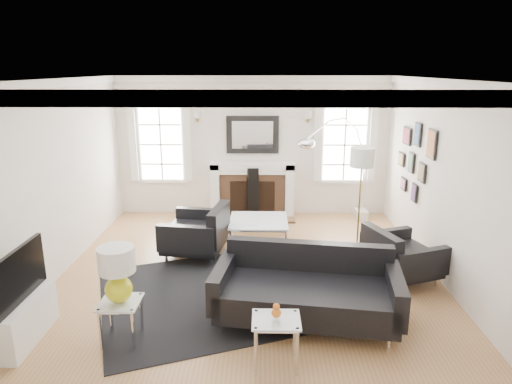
{
  "coord_description": "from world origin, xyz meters",
  "views": [
    {
      "loc": [
        0.21,
        -6.15,
        2.94
      ],
      "look_at": [
        0.11,
        0.3,
        1.18
      ],
      "focal_mm": 32.0,
      "sensor_mm": 36.0,
      "label": 1
    }
  ],
  "objects_px": {
    "coffee_table": "(259,222)",
    "arc_floor_lamp": "(337,168)",
    "armchair_right": "(399,257)",
    "gourd_lamp": "(117,271)",
    "armchair_left": "(199,233)",
    "fireplace": "(252,190)",
    "sofa": "(307,290)"
  },
  "relations": [
    {
      "from": "coffee_table",
      "to": "arc_floor_lamp",
      "type": "height_order",
      "value": "arc_floor_lamp"
    },
    {
      "from": "armchair_right",
      "to": "gourd_lamp",
      "type": "height_order",
      "value": "gourd_lamp"
    },
    {
      "from": "armchair_left",
      "to": "fireplace",
      "type": "bearing_deg",
      "value": 68.82
    },
    {
      "from": "sofa",
      "to": "arc_floor_lamp",
      "type": "relative_size",
      "value": 1.07
    },
    {
      "from": "fireplace",
      "to": "coffee_table",
      "type": "bearing_deg",
      "value": -84.86
    },
    {
      "from": "coffee_table",
      "to": "armchair_right",
      "type": "bearing_deg",
      "value": -34.36
    },
    {
      "from": "fireplace",
      "to": "armchair_right",
      "type": "bearing_deg",
      "value": -53.89
    },
    {
      "from": "sofa",
      "to": "armchair_left",
      "type": "relative_size",
      "value": 1.98
    },
    {
      "from": "fireplace",
      "to": "sofa",
      "type": "relative_size",
      "value": 0.74
    },
    {
      "from": "fireplace",
      "to": "gourd_lamp",
      "type": "height_order",
      "value": "same"
    },
    {
      "from": "sofa",
      "to": "armchair_left",
      "type": "bearing_deg",
      "value": 129.13
    },
    {
      "from": "sofa",
      "to": "coffee_table",
      "type": "relative_size",
      "value": 2.34
    },
    {
      "from": "coffee_table",
      "to": "arc_floor_lamp",
      "type": "xyz_separation_m",
      "value": [
        1.43,
        0.88,
        0.76
      ]
    },
    {
      "from": "coffee_table",
      "to": "gourd_lamp",
      "type": "relative_size",
      "value": 1.55
    },
    {
      "from": "coffee_table",
      "to": "fireplace",
      "type": "bearing_deg",
      "value": 95.14
    },
    {
      "from": "fireplace",
      "to": "coffee_table",
      "type": "xyz_separation_m",
      "value": [
        0.14,
        -1.57,
        -0.14
      ]
    },
    {
      "from": "arc_floor_lamp",
      "to": "armchair_right",
      "type": "bearing_deg",
      "value": -75.87
    },
    {
      "from": "fireplace",
      "to": "armchair_left",
      "type": "xyz_separation_m",
      "value": [
        -0.81,
        -2.09,
        -0.16
      ]
    },
    {
      "from": "sofa",
      "to": "arc_floor_lamp",
      "type": "distance_m",
      "value": 3.5
    },
    {
      "from": "sofa",
      "to": "arc_floor_lamp",
      "type": "height_order",
      "value": "arc_floor_lamp"
    },
    {
      "from": "fireplace",
      "to": "armchair_right",
      "type": "xyz_separation_m",
      "value": [
        2.14,
        -2.93,
        -0.18
      ]
    },
    {
      "from": "armchair_left",
      "to": "gourd_lamp",
      "type": "height_order",
      "value": "gourd_lamp"
    },
    {
      "from": "sofa",
      "to": "arc_floor_lamp",
      "type": "xyz_separation_m",
      "value": [
        0.84,
        3.31,
        0.78
      ]
    },
    {
      "from": "arc_floor_lamp",
      "to": "gourd_lamp",
      "type": "bearing_deg",
      "value": -127.61
    },
    {
      "from": "coffee_table",
      "to": "gourd_lamp",
      "type": "distance_m",
      "value": 3.3
    },
    {
      "from": "gourd_lamp",
      "to": "arc_floor_lamp",
      "type": "distance_m",
      "value": 4.8
    },
    {
      "from": "sofa",
      "to": "coffee_table",
      "type": "bearing_deg",
      "value": 103.78
    },
    {
      "from": "armchair_right",
      "to": "arc_floor_lamp",
      "type": "xyz_separation_m",
      "value": [
        -0.57,
        2.25,
        0.8
      ]
    },
    {
      "from": "fireplace",
      "to": "arc_floor_lamp",
      "type": "relative_size",
      "value": 0.79
    },
    {
      "from": "armchair_left",
      "to": "coffee_table",
      "type": "height_order",
      "value": "armchair_left"
    },
    {
      "from": "armchair_right",
      "to": "arc_floor_lamp",
      "type": "height_order",
      "value": "arc_floor_lamp"
    },
    {
      "from": "sofa",
      "to": "gourd_lamp",
      "type": "relative_size",
      "value": 3.62
    }
  ]
}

